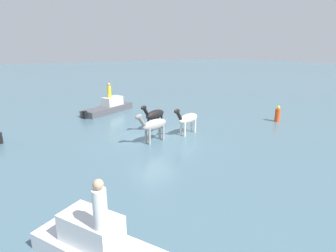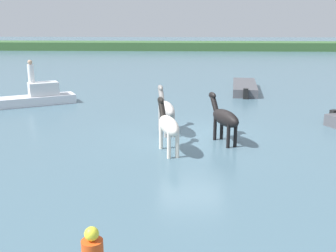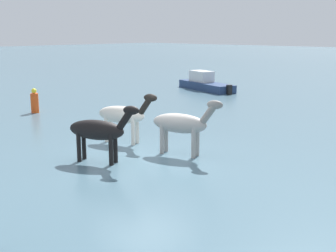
% 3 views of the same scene
% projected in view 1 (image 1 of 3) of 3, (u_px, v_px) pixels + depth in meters
% --- Properties ---
extents(ground_plane, '(190.72, 190.72, 0.00)m').
position_uv_depth(ground_plane, '(154.00, 135.00, 16.21)').
color(ground_plane, '#476675').
extents(horse_pinto_flank, '(1.17, 2.17, 1.72)m').
position_uv_depth(horse_pinto_flank, '(154.00, 115.00, 17.24)').
color(horse_pinto_flank, black).
rests_on(horse_pinto_flank, ground_plane).
extents(horse_mid_herd, '(0.98, 2.28, 1.77)m').
position_uv_depth(horse_mid_herd, '(154.00, 125.00, 14.82)').
color(horse_mid_herd, '#9E9993').
rests_on(horse_mid_herd, ground_plane).
extents(horse_dark_mare, '(1.02, 2.23, 1.74)m').
position_uv_depth(horse_dark_mare, '(188.00, 119.00, 16.21)').
color(horse_dark_mare, silver).
rests_on(horse_dark_mare, ground_plane).
extents(boat_launch_far, '(3.38, 4.83, 1.34)m').
position_uv_depth(boat_launch_far, '(109.00, 108.00, 22.12)').
color(boat_launch_far, '#4C4C51').
rests_on(boat_launch_far, ground_plane).
extents(boat_dinghy_port, '(4.22, 3.06, 1.33)m').
position_uv_depth(boat_dinghy_port, '(106.00, 252.00, 6.48)').
color(boat_dinghy_port, silver).
rests_on(boat_dinghy_port, ground_plane).
extents(person_spotter_bow, '(0.32, 0.32, 1.19)m').
position_uv_depth(person_spotter_bow, '(109.00, 91.00, 21.84)').
color(person_spotter_bow, yellow).
rests_on(person_spotter_bow, boat_launch_far).
extents(person_helmsman_aft, '(0.32, 0.32, 1.19)m').
position_uv_depth(person_helmsman_aft, '(100.00, 206.00, 5.86)').
color(person_helmsman_aft, silver).
rests_on(person_helmsman_aft, boat_dinghy_port).
extents(buoy_channel_marker, '(0.36, 0.36, 1.14)m').
position_uv_depth(buoy_channel_marker, '(278.00, 114.00, 19.21)').
color(buoy_channel_marker, '#E54C19').
rests_on(buoy_channel_marker, ground_plane).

